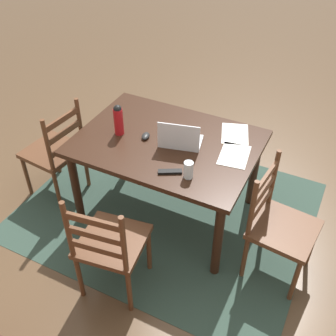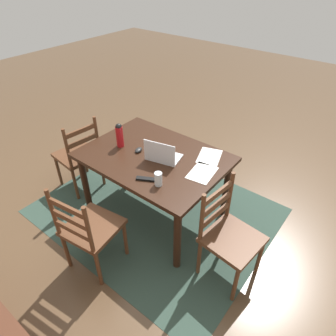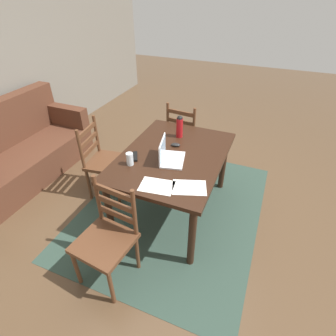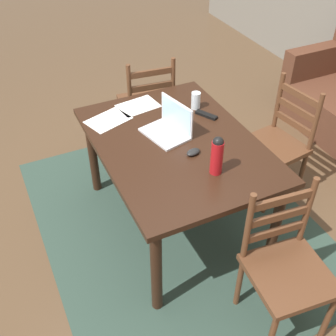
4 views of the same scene
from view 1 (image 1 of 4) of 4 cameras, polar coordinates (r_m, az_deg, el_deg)
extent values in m
plane|color=brown|center=(3.71, -0.11, -5.83)|extent=(14.00, 14.00, 0.00)
cube|color=#2D4238|center=(3.71, -0.11, -5.80)|extent=(2.45, 1.97, 0.01)
cube|color=black|center=(3.22, -0.12, 3.51)|extent=(1.41, 1.03, 0.04)
cylinder|color=black|center=(3.62, 11.90, -0.45)|extent=(0.07, 0.07, 0.72)
cylinder|color=black|center=(4.01, -5.36, 4.66)|extent=(0.07, 0.07, 0.72)
cylinder|color=black|center=(3.01, 6.96, -9.95)|extent=(0.07, 0.07, 0.72)
cylinder|color=black|center=(3.46, -12.69, -2.75)|extent=(0.07, 0.07, 0.72)
cube|color=#56331E|center=(2.89, -7.74, -10.10)|extent=(0.50, 0.50, 0.04)
cylinder|color=#56331E|center=(3.24, -9.06, -9.53)|extent=(0.04, 0.04, 0.43)
cylinder|color=#56331E|center=(3.13, -2.67, -11.31)|extent=(0.04, 0.04, 0.43)
cylinder|color=#56331E|center=(3.04, -12.24, -14.56)|extent=(0.04, 0.04, 0.43)
cylinder|color=#56331E|center=(2.92, -5.41, -16.75)|extent=(0.04, 0.04, 0.43)
cylinder|color=#56331E|center=(2.67, -13.76, -8.53)|extent=(0.04, 0.04, 0.50)
cylinder|color=#56331E|center=(2.53, -6.17, -10.77)|extent=(0.04, 0.04, 0.50)
cube|color=#56331E|center=(2.67, -9.84, -11.05)|extent=(0.36, 0.07, 0.05)
cube|color=#56331E|center=(2.57, -10.14, -9.27)|extent=(0.36, 0.07, 0.05)
cube|color=#56331E|center=(2.48, -10.47, -7.36)|extent=(0.36, 0.07, 0.05)
cube|color=#56331E|center=(3.05, 15.92, -8.26)|extent=(0.48, 0.48, 0.04)
cylinder|color=#56331E|center=(3.33, 19.40, -10.08)|extent=(0.04, 0.04, 0.43)
cylinder|color=#56331E|center=(3.09, 17.26, -14.77)|extent=(0.04, 0.04, 0.43)
cylinder|color=#56331E|center=(3.38, 13.32, -7.72)|extent=(0.04, 0.04, 0.43)
cylinder|color=#56331E|center=(3.13, 10.65, -12.10)|extent=(0.04, 0.04, 0.43)
cylinder|color=#56331E|center=(3.05, 14.48, -1.41)|extent=(0.04, 0.04, 0.50)
cylinder|color=#56331E|center=(2.78, 11.64, -5.74)|extent=(0.04, 0.04, 0.50)
cube|color=#56331E|center=(2.98, 12.85, -4.89)|extent=(0.06, 0.36, 0.05)
cube|color=#56331E|center=(2.89, 13.20, -3.11)|extent=(0.06, 0.36, 0.05)
cube|color=#56331E|center=(2.81, 13.57, -1.23)|extent=(0.06, 0.36, 0.05)
cube|color=#56331E|center=(3.76, -15.82, 2.25)|extent=(0.48, 0.48, 0.04)
cylinder|color=#56331E|center=(3.94, -19.08, -1.04)|extent=(0.04, 0.04, 0.43)
cylinder|color=#56331E|center=(4.12, -15.28, 1.84)|extent=(0.04, 0.04, 0.43)
cylinder|color=#56331E|center=(3.70, -15.16, -3.10)|extent=(0.04, 0.04, 0.43)
cylinder|color=#56331E|center=(3.89, -11.32, 0.06)|extent=(0.04, 0.04, 0.43)
cylinder|color=#56331E|center=(3.40, -16.40, 2.90)|extent=(0.04, 0.04, 0.50)
cylinder|color=#56331E|center=(3.60, -12.16, 5.98)|extent=(0.04, 0.04, 0.50)
cube|color=#56331E|center=(3.55, -13.97, 3.17)|extent=(0.06, 0.36, 0.05)
cube|color=#56331E|center=(3.48, -14.28, 4.83)|extent=(0.06, 0.36, 0.05)
cube|color=#56331E|center=(3.42, -14.62, 6.55)|extent=(0.06, 0.36, 0.05)
cube|color=silver|center=(3.20, 1.83, 3.79)|extent=(0.36, 0.29, 0.02)
cube|color=silver|center=(3.05, 1.47, 4.39)|extent=(0.31, 0.08, 0.21)
cube|color=#A5CCEA|center=(3.05, 1.49, 4.45)|extent=(0.29, 0.07, 0.19)
cylinder|color=#A81419|center=(3.26, -6.90, 6.46)|extent=(0.08, 0.08, 0.22)
sphere|color=black|center=(3.20, -7.05, 8.14)|extent=(0.07, 0.07, 0.07)
cylinder|color=silver|center=(2.83, 2.88, -0.26)|extent=(0.07, 0.07, 0.13)
ellipsoid|color=black|center=(3.24, -3.14, 4.48)|extent=(0.08, 0.11, 0.03)
cube|color=black|center=(2.90, 0.28, -0.52)|extent=(0.17, 0.12, 0.02)
cube|color=white|center=(3.33, 9.32, 4.72)|extent=(0.30, 0.35, 0.00)
cube|color=white|center=(3.10, 9.22, 1.78)|extent=(0.25, 0.32, 0.00)
camera|label=2|loc=(0.70, 63.73, -0.86)|focal=31.88mm
camera|label=3|loc=(3.35, 47.77, 21.33)|focal=28.47mm
camera|label=4|loc=(4.67, -21.08, 34.63)|focal=44.93mm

